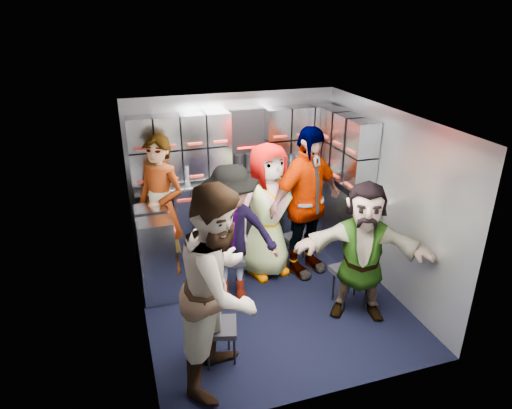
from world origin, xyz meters
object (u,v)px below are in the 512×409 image
object	(u,v)px
jump_seat_near_left	(218,329)
attendant_standing	(161,208)
attendant_arc_c	(268,211)
attendant_arc_d	(306,203)
attendant_arc_e	(362,251)
jump_seat_near_right	(351,273)
attendant_arc_b	(232,235)
attendant_arc_a	(221,287)
jump_seat_mid_left	(228,259)
jump_seat_mid_right	(298,239)
jump_seat_center	(263,240)

from	to	relation	value
jump_seat_near_left	attendant_standing	world-z (taller)	attendant_standing
attendant_arc_c	attendant_arc_d	world-z (taller)	attendant_arc_d
attendant_standing	attendant_arc_e	bearing A→B (deg)	6.27
jump_seat_near_right	attendant_arc_b	world-z (taller)	attendant_arc_b
attendant_arc_b	attendant_arc_c	distance (m)	0.68
jump_seat_near_right	attendant_standing	bearing A→B (deg)	144.87
attendant_arc_a	jump_seat_mid_left	bearing A→B (deg)	16.09
jump_seat_mid_right	attendant_arc_d	size ratio (longest dim) A/B	0.21
attendant_arc_c	attendant_arc_d	xyz separation A→B (m)	(0.45, -0.11, 0.10)
attendant_standing	attendant_arc_a	bearing A→B (deg)	-37.32
jump_seat_near_right	attendant_arc_b	size ratio (longest dim) A/B	0.28
attendant_arc_a	jump_seat_near_left	bearing A→B (deg)	32.83
attendant_standing	attendant_arc_d	distance (m)	1.73
jump_seat_mid_right	attendant_arc_a	bearing A→B (deg)	-131.14
attendant_standing	jump_seat_center	bearing A→B (deg)	34.42
attendant_standing	attendant_arc_b	xyz separation A→B (m)	(0.66, -0.79, -0.08)
attendant_arc_d	jump_seat_near_right	bearing A→B (deg)	-95.73
jump_seat_mid_left	jump_seat_center	size ratio (longest dim) A/B	1.05
jump_seat_near_right	attendant_arc_d	distance (m)	0.99
jump_seat_mid_left	attendant_arc_b	bearing A→B (deg)	-90.00
jump_seat_near_left	jump_seat_near_right	bearing A→B (deg)	14.98
jump_seat_mid_left	attendant_arc_d	world-z (taller)	attendant_arc_d
attendant_arc_c	attendant_arc_d	bearing A→B (deg)	-26.08
jump_seat_mid_right	attendant_arc_a	size ratio (longest dim) A/B	0.22
jump_seat_center	attendant_arc_a	size ratio (longest dim) A/B	0.23
attendant_arc_a	attendant_standing	bearing A→B (deg)	40.58
jump_seat_mid_left	attendant_arc_e	world-z (taller)	attendant_arc_e
jump_seat_center	jump_seat_near_right	bearing A→B (deg)	-58.73
attendant_arc_c	attendant_arc_d	distance (m)	0.47
jump_seat_center	attendant_arc_b	world-z (taller)	attendant_arc_b
jump_seat_near_right	jump_seat_mid_left	bearing A→B (deg)	149.96
attendant_arc_a	attendant_arc_d	distance (m)	1.98
attendant_arc_a	attendant_arc_e	size ratio (longest dim) A/B	1.22
jump_seat_near_left	attendant_arc_e	size ratio (longest dim) A/B	0.27
jump_seat_center	jump_seat_near_right	distance (m)	1.28
attendant_standing	attendant_arc_d	xyz separation A→B (m)	(1.66, -0.51, 0.05)
jump_seat_center	attendant_arc_d	bearing A→B (deg)	-33.06
attendant_arc_d	attendant_arc_e	bearing A→B (deg)	-98.41
jump_seat_mid_right	jump_seat_near_right	xyz separation A→B (m)	(0.22, -0.98, 0.04)
attendant_arc_e	jump_seat_mid_right	bearing A→B (deg)	126.08
jump_seat_center	attendant_arc_e	bearing A→B (deg)	-62.46
attendant_arc_b	attendant_arc_d	world-z (taller)	attendant_arc_d
jump_seat_mid_right	attendant_arc_a	distance (m)	2.19
jump_seat_near_right	attendant_arc_c	distance (m)	1.21
attendant_standing	jump_seat_near_right	bearing A→B (deg)	9.79
jump_seat_mid_left	attendant_standing	distance (m)	1.02
jump_seat_near_left	jump_seat_mid_left	distance (m)	1.20
jump_seat_mid_left	attendant_arc_c	distance (m)	0.74
attendant_arc_c	jump_seat_center	bearing A→B (deg)	77.84
attendant_arc_c	jump_seat_near_right	bearing A→B (deg)	-66.14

